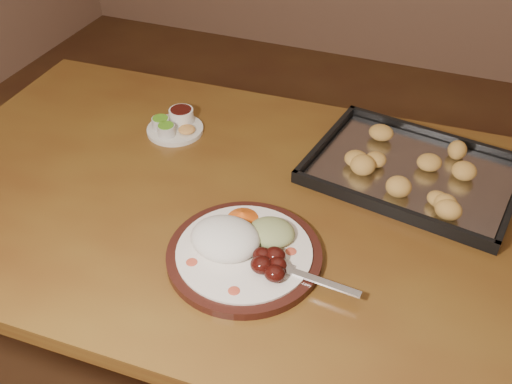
% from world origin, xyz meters
% --- Properties ---
extents(ground, '(4.00, 4.00, 0.00)m').
position_xyz_m(ground, '(0.00, 0.00, 0.00)').
color(ground, brown).
rests_on(ground, ground).
extents(dining_table, '(1.53, 0.95, 0.75)m').
position_xyz_m(dining_table, '(-0.02, -0.30, 0.65)').
color(dining_table, brown).
rests_on(dining_table, ground).
extents(dinner_plate, '(0.39, 0.30, 0.07)m').
position_xyz_m(dinner_plate, '(0.06, -0.46, 0.77)').
color(dinner_plate, black).
rests_on(dinner_plate, dining_table).
extents(condiment_saucer, '(0.14, 0.14, 0.05)m').
position_xyz_m(condiment_saucer, '(-0.27, -0.11, 0.77)').
color(condiment_saucer, silver).
rests_on(condiment_saucer, dining_table).
extents(baking_tray, '(0.50, 0.41, 0.05)m').
position_xyz_m(baking_tray, '(0.32, -0.08, 0.77)').
color(baking_tray, black).
rests_on(baking_tray, dining_table).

